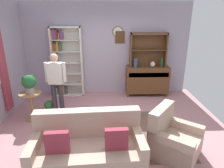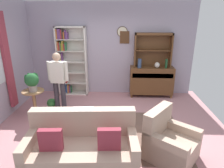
# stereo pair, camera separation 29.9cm
# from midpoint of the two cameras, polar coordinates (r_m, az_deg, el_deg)

# --- Properties ---
(ground_plane) EXTENTS (5.40, 4.60, 0.02)m
(ground_plane) POSITION_cam_midpoint_polar(r_m,az_deg,el_deg) (4.68, -3.05, -12.03)
(ground_plane) COLOR #B27A7F
(wall_back) EXTENTS (5.00, 0.09, 2.80)m
(wall_back) POSITION_cam_midpoint_polar(r_m,az_deg,el_deg) (6.21, -2.83, 9.89)
(wall_back) COLOR #A399AD
(wall_back) RESTS_ON ground_plane
(area_rug) EXTENTS (2.80, 1.96, 0.01)m
(area_rug) POSITION_cam_midpoint_polar(r_m,az_deg,el_deg) (4.41, -0.47, -13.88)
(area_rug) COLOR brown
(area_rug) RESTS_ON ground_plane
(bookshelf) EXTENTS (0.90, 0.30, 2.10)m
(bookshelf) POSITION_cam_midpoint_polar(r_m,az_deg,el_deg) (6.25, -14.70, 5.99)
(bookshelf) COLOR silver
(bookshelf) RESTS_ON ground_plane
(sideboard) EXTENTS (1.30, 0.45, 0.92)m
(sideboard) POSITION_cam_midpoint_polar(r_m,az_deg,el_deg) (6.25, 8.67, 1.32)
(sideboard) COLOR brown
(sideboard) RESTS_ON ground_plane
(sideboard_hutch) EXTENTS (1.10, 0.26, 1.00)m
(sideboard_hutch) POSITION_cam_midpoint_polar(r_m,az_deg,el_deg) (6.12, 8.99, 11.03)
(sideboard_hutch) COLOR brown
(sideboard_hutch) RESTS_ON sideboard
(vase_tall) EXTENTS (0.11, 0.11, 0.27)m
(vase_tall) POSITION_cam_midpoint_polar(r_m,az_deg,el_deg) (5.97, 5.36, 6.03)
(vase_tall) COLOR #33476B
(vase_tall) RESTS_ON sideboard
(vase_round) EXTENTS (0.15, 0.15, 0.17)m
(vase_round) POSITION_cam_midpoint_polar(r_m,az_deg,el_deg) (6.08, 10.22, 5.57)
(vase_round) COLOR beige
(vase_round) RESTS_ON sideboard
(bottle_wine) EXTENTS (0.07, 0.07, 0.28)m
(bottle_wine) POSITION_cam_midpoint_polar(r_m,az_deg,el_deg) (6.11, 12.69, 5.97)
(bottle_wine) COLOR #194223
(bottle_wine) RESTS_ON sideboard
(couch_floral) EXTENTS (1.85, 0.96, 0.90)m
(couch_floral) POSITION_cam_midpoint_polar(r_m,az_deg,el_deg) (3.50, -9.40, -18.01)
(couch_floral) COLOR tan
(couch_floral) RESTS_ON ground_plane
(armchair_floral) EXTENTS (1.08, 1.07, 0.88)m
(armchair_floral) POSITION_cam_midpoint_polar(r_m,az_deg,el_deg) (3.82, 14.89, -15.36)
(armchair_floral) COLOR tan
(armchair_floral) RESTS_ON ground_plane
(plant_stand) EXTENTS (0.52, 0.52, 0.69)m
(plant_stand) POSITION_cam_midpoint_polar(r_m,az_deg,el_deg) (5.20, -23.63, -5.01)
(plant_stand) COLOR #997047
(plant_stand) RESTS_ON ground_plane
(potted_plant_large) EXTENTS (0.32, 0.32, 0.44)m
(potted_plant_large) POSITION_cam_midpoint_polar(r_m,az_deg,el_deg) (4.97, -24.30, 0.33)
(potted_plant_large) COLOR gray
(potted_plant_large) RESTS_ON plant_stand
(potted_plant_small) EXTENTS (0.24, 0.24, 0.33)m
(potted_plant_small) POSITION_cam_midpoint_polar(r_m,az_deg,el_deg) (5.47, -19.15, -5.88)
(potted_plant_small) COLOR #AD6B4C
(potted_plant_small) RESTS_ON ground_plane
(person_reading) EXTENTS (0.52, 0.23, 1.56)m
(person_reading) POSITION_cam_midpoint_polar(r_m,az_deg,el_deg) (5.08, -17.39, 1.08)
(person_reading) COLOR #38333D
(person_reading) RESTS_ON ground_plane
(coffee_table) EXTENTS (0.80, 0.50, 0.42)m
(coffee_table) POSITION_cam_midpoint_polar(r_m,az_deg,el_deg) (4.27, -5.69, -9.76)
(coffee_table) COLOR brown
(coffee_table) RESTS_ON ground_plane
(book_stack) EXTENTS (0.19, 0.16, 0.10)m
(book_stack) POSITION_cam_midpoint_polar(r_m,az_deg,el_deg) (4.27, -6.12, -8.00)
(book_stack) COLOR #CC7233
(book_stack) RESTS_ON coffee_table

